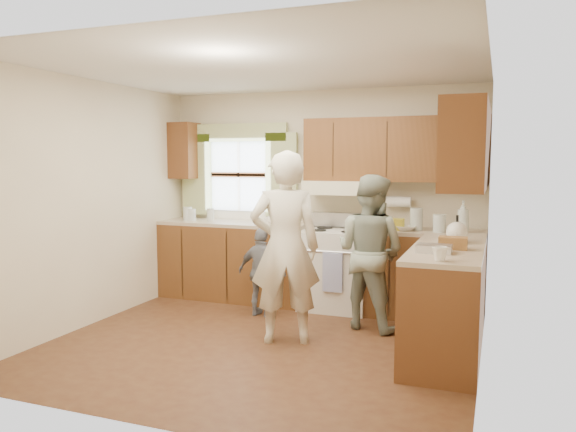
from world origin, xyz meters
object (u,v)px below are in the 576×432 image
at_px(woman_left, 285,248).
at_px(woman_right, 370,252).
at_px(stove, 337,268).
at_px(child, 262,272).

relative_size(woman_left, woman_right, 1.15).
bearing_deg(stove, woman_right, -49.03).
relative_size(stove, woman_right, 0.69).
height_order(stove, child, stove).
xyz_separation_m(stove, woman_left, (-0.13, -1.31, 0.42)).
bearing_deg(child, stove, -134.25).
height_order(stove, woman_right, woman_right).
relative_size(woman_right, child, 1.61).
distance_m(stove, woman_left, 1.38).
height_order(woman_left, child, woman_left).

